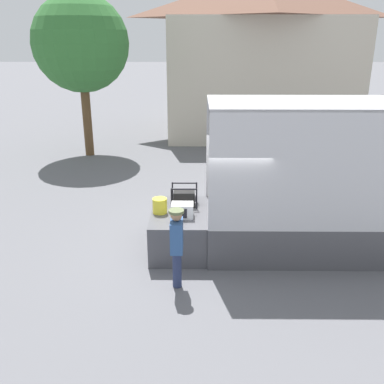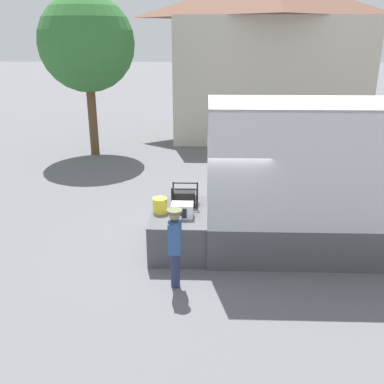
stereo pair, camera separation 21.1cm
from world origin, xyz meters
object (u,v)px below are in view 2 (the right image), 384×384
(microwave, at_px, (182,210))
(portable_generator, at_px, (186,198))
(orange_bucket, at_px, (160,205))
(box_truck, at_px, (362,209))
(worker_person, at_px, (175,241))
(street_tree, at_px, (87,44))

(microwave, height_order, portable_generator, portable_generator)
(microwave, bearing_deg, orange_bucket, 155.53)
(box_truck, relative_size, worker_person, 3.68)
(portable_generator, bearing_deg, worker_person, -93.12)
(microwave, xyz_separation_m, portable_generator, (0.05, 0.70, 0.03))
(box_truck, bearing_deg, orange_bucket, -179.01)
(orange_bucket, xyz_separation_m, worker_person, (0.45, -1.60, -0.09))
(worker_person, bearing_deg, street_tree, 112.15)
(box_truck, bearing_deg, street_tree, 134.30)
(microwave, height_order, orange_bucket, orange_bucket)
(portable_generator, bearing_deg, box_truck, -5.48)
(orange_bucket, bearing_deg, microwave, -24.47)
(box_truck, bearing_deg, microwave, -175.57)
(portable_generator, relative_size, street_tree, 0.10)
(orange_bucket, relative_size, street_tree, 0.05)
(box_truck, xyz_separation_m, orange_bucket, (-4.60, -0.08, 0.07))
(box_truck, height_order, worker_person, box_truck)
(microwave, xyz_separation_m, street_tree, (-4.21, 8.81, 3.38))
(orange_bucket, bearing_deg, worker_person, -74.21)
(orange_bucket, xyz_separation_m, street_tree, (-3.69, 8.58, 3.36))
(microwave, distance_m, street_tree, 10.34)
(street_tree, bearing_deg, worker_person, -67.85)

